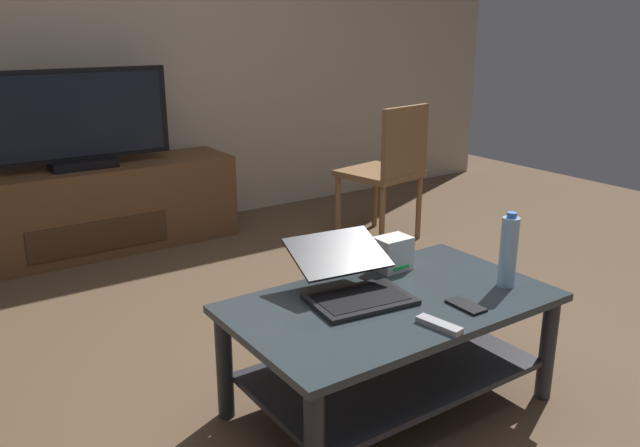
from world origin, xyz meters
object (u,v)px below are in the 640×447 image
at_px(television, 78,121).
at_px(dining_chair, 389,166).
at_px(coffee_table, 391,333).
at_px(router_box, 393,253).
at_px(tv_remote, 439,325).
at_px(water_bottle_near, 508,251).
at_px(laptop, 351,280).
at_px(cell_phone, 466,306).
at_px(media_cabinet, 88,210).

height_order(television, dining_chair, television).
bearing_deg(dining_chair, coffee_table, -129.97).
height_order(router_box, tv_remote, router_box).
bearing_deg(water_bottle_near, television, 109.13).
distance_m(coffee_table, laptop, 0.25).
xyz_separation_m(television, cell_phone, (0.61, -2.56, -0.38)).
bearing_deg(water_bottle_near, cell_phone, -169.44).
xyz_separation_m(television, router_box, (0.63, -2.14, -0.32)).
bearing_deg(media_cabinet, water_bottle_near, -71.02).
xyz_separation_m(media_cabinet, water_bottle_near, (0.87, -2.53, 0.30)).
bearing_deg(media_cabinet, coffee_table, -79.65).
height_order(dining_chair, router_box, dining_chair).
bearing_deg(dining_chair, television, 152.07).
bearing_deg(water_bottle_near, tv_remote, -166.17).
xyz_separation_m(coffee_table, tv_remote, (-0.02, -0.26, 0.14)).
relative_size(router_box, water_bottle_near, 0.48).
relative_size(coffee_table, dining_chair, 1.29).
bearing_deg(water_bottle_near, coffee_table, 161.64).
relative_size(media_cabinet, router_box, 13.40).
xyz_separation_m(water_bottle_near, tv_remote, (-0.46, -0.11, -0.13)).
distance_m(television, tv_remote, 2.68).
distance_m(router_box, water_bottle_near, 0.45).
bearing_deg(television, coffee_table, -79.56).
distance_m(television, dining_chair, 1.92).
bearing_deg(dining_chair, water_bottle_near, -116.37).
height_order(coffee_table, media_cabinet, media_cabinet).
distance_m(dining_chair, water_bottle_near, 1.81).
bearing_deg(cell_phone, dining_chair, 58.58).
distance_m(laptop, water_bottle_near, 0.60).
bearing_deg(dining_chair, tv_remote, -126.00).
bearing_deg(cell_phone, media_cabinet, 104.39).
xyz_separation_m(coffee_table, router_box, (0.19, 0.22, 0.20)).
bearing_deg(television, router_box, -73.64).
bearing_deg(tv_remote, coffee_table, 75.32).
height_order(coffee_table, laptop, laptop).
bearing_deg(tv_remote, cell_phone, 8.24).
distance_m(water_bottle_near, tv_remote, 0.49).
height_order(media_cabinet, tv_remote, media_cabinet).
distance_m(coffee_table, tv_remote, 0.29).
height_order(television, laptop, television).
relative_size(television, router_box, 7.92).
bearing_deg(tv_remote, router_box, 56.05).
distance_m(coffee_table, television, 2.46).
bearing_deg(cell_phone, tv_remote, -160.61).
xyz_separation_m(media_cabinet, router_box, (0.63, -2.16, 0.23)).
relative_size(coffee_table, cell_phone, 8.28).
bearing_deg(media_cabinet, dining_chair, -28.51).
bearing_deg(television, water_bottle_near, -70.87).
bearing_deg(tv_remote, laptop, 91.96).
distance_m(television, laptop, 2.30).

